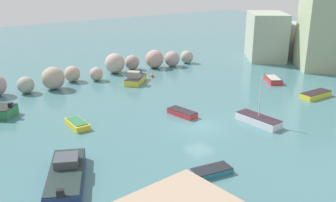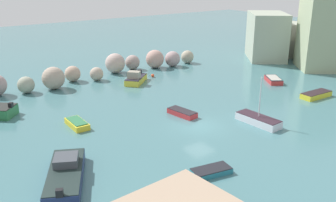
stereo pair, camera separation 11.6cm
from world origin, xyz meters
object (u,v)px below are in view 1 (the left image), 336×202
Objects in this scene: moored_boat_4 at (77,124)px; moored_boat_6 at (212,171)px; moored_boat_2 at (316,95)px; moored_boat_5 at (135,79)px; moored_boat_3 at (182,113)px; moored_boat_8 at (273,80)px; channel_buoy at (152,76)px; moored_boat_1 at (66,174)px; moored_boat_0 at (258,120)px.

moored_boat_4 is 0.99× the size of moored_boat_6.
moored_boat_5 is (-13.99, 16.98, 0.24)m from moored_boat_2.
moored_boat_3 is 17.15m from moored_boat_8.
moored_boat_3 is 11.70m from moored_boat_6.
moored_boat_6 is (-10.61, -24.30, 0.00)m from channel_buoy.
moored_boat_3 is 10.32m from moored_boat_4.
moored_boat_4 is (-9.78, 3.30, 0.01)m from moored_boat_3.
moored_boat_1 is (-19.48, -19.23, 0.30)m from channel_buoy.
moored_boat_8 reaches higher than moored_boat_3.
moored_boat_3 is at bearing -111.19° from channel_buoy.
channel_buoy is at bearing -101.08° from moored_boat_8.
moored_boat_6 is at bearing 18.10° from moored_boat_4.
moored_boat_3 is 1.09× the size of moored_boat_4.
moored_boat_5 reaches higher than moored_boat_4.
moored_boat_2 is at bearing 86.58° from moored_boat_5.
moored_boat_0 reaches higher than channel_buoy.
moored_boat_0 is at bearing 57.28° from moored_boat_4.
channel_buoy is 0.15× the size of moored_boat_6.
moored_boat_8 is (0.89, 6.97, 0.02)m from moored_boat_2.
moored_boat_5 is (11.83, 9.46, 0.27)m from moored_boat_4.
moored_boat_6 is at bearing 29.63° from moored_boat_5.
moored_boat_1 is 24.31m from moored_boat_5.
moored_boat_0 is at bearing 28.58° from moored_boat_3.
moored_boat_5 is (-3.31, -1.08, 0.34)m from channel_buoy.
moored_boat_2 is 0.92× the size of moored_boat_5.
moored_boat_5 reaches higher than moored_boat_1.
moored_boat_8 is at bearing -95.36° from moored_boat_2.
moored_boat_4 is (-15.14, -10.54, 0.07)m from channel_buoy.
moored_boat_3 reaches higher than moored_boat_6.
moored_boat_5 reaches higher than channel_buoy.
channel_buoy is 0.06× the size of moored_boat_1.
moored_boat_3 is (-5.36, -13.84, 0.06)m from channel_buoy.
moored_boat_5 is 24.34m from moored_boat_6.
moored_boat_2 is at bearing 25.42° from moored_boat_8.
moored_boat_1 is at bearing 4.15° from moored_boat_2.
channel_buoy is 16.02m from moored_boat_8.
moored_boat_1 reaches higher than moored_boat_4.
moored_boat_2 is 22.19m from moored_boat_6.
channel_buoy is 20.98m from moored_boat_2.
moored_boat_1 reaches higher than moored_boat_2.
moored_boat_5 is at bearing -97.69° from moored_boat_6.
channel_buoy is 0.13× the size of moored_boat_8.
moored_boat_8 is (14.88, -10.00, -0.22)m from moored_boat_5.
moored_boat_4 is at bearing -14.31° from moored_boat_2.
moored_boat_0 is 11.56m from moored_boat_2.
moored_boat_2 reaches higher than moored_boat_6.
moored_boat_0 is 18.83m from moored_boat_5.
channel_buoy is 27.37m from moored_boat_1.
moored_boat_1 is 2.28× the size of moored_boat_6.
moored_boat_5 is at bearing 161.47° from moored_boat_3.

